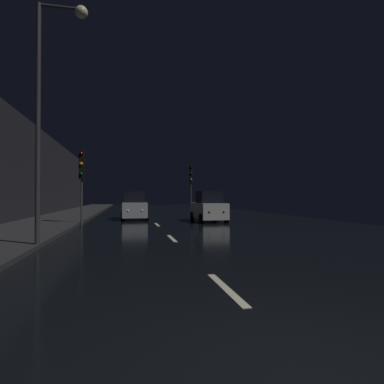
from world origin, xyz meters
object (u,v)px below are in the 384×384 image
object	(u,v)px
car_parked_right_far	(209,208)
car_approaching_headlights	(134,207)
traffic_light_far_right	(191,178)
traffic_light_far_left	(82,170)
streetlamp_overhead	(51,89)

from	to	relation	value
car_parked_right_far	car_approaching_headlights	bearing A→B (deg)	59.41
traffic_light_far_right	traffic_light_far_left	bearing A→B (deg)	-36.00
car_approaching_headlights	car_parked_right_far	size ratio (longest dim) A/B	1.01
car_parked_right_far	traffic_light_far_left	bearing A→B (deg)	96.69
traffic_light_far_right	traffic_light_far_left	xyz separation A→B (m)	(-9.32, -11.22, -0.28)
streetlamp_overhead	car_approaching_headlights	world-z (taller)	streetlamp_overhead
car_approaching_headlights	car_parked_right_far	bearing A→B (deg)	59.41
traffic_light_far_right	traffic_light_far_left	size ratio (longest dim) A/B	1.07
streetlamp_overhead	car_approaching_headlights	distance (m)	14.37
traffic_light_far_right	streetlamp_overhead	size ratio (longest dim) A/B	0.60
streetlamp_overhead	car_parked_right_far	world-z (taller)	streetlamp_overhead
traffic_light_far_left	traffic_light_far_right	bearing A→B (deg)	144.59
traffic_light_far_left	car_approaching_headlights	world-z (taller)	traffic_light_far_left
traffic_light_far_left	car_approaching_headlights	bearing A→B (deg)	144.54
traffic_light_far_right	car_parked_right_far	size ratio (longest dim) A/B	1.20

